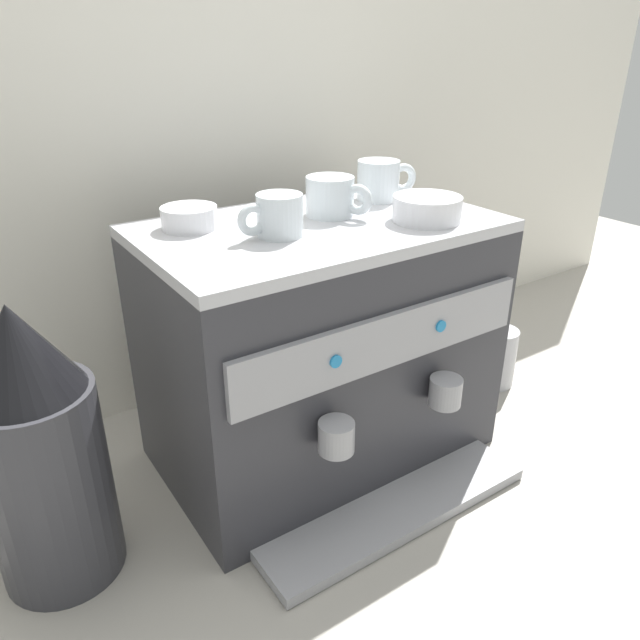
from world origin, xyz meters
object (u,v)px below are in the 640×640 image
object	(u,v)px
ceramic_cup_1	(332,197)
coffee_grinder	(41,453)
espresso_machine	(321,346)
ceramic_cup_0	(380,180)
ceramic_bowl_1	(427,209)
ceramic_cup_2	(278,216)
milk_pitcher	(496,357)
ceramic_bowl_0	(189,218)

from	to	relation	value
ceramic_cup_1	coffee_grinder	bearing A→B (deg)	-174.61
espresso_machine	coffee_grinder	distance (m)	0.49
espresso_machine	ceramic_cup_0	size ratio (longest dim) A/B	5.01
espresso_machine	ceramic_cup_1	xyz separation A→B (m)	(0.04, 0.03, 0.27)
ceramic_bowl_1	coffee_grinder	distance (m)	0.70
ceramic_cup_1	ceramic_cup_2	bearing A→B (deg)	-160.31
coffee_grinder	milk_pitcher	size ratio (longest dim) A/B	3.22
ceramic_bowl_1	milk_pitcher	size ratio (longest dim) A/B	0.84
ceramic_cup_1	ceramic_bowl_1	distance (m)	0.16
ceramic_bowl_0	milk_pitcher	distance (m)	0.79
espresso_machine	ceramic_bowl_1	distance (m)	0.31
ceramic_cup_0	milk_pitcher	world-z (taller)	ceramic_cup_0
espresso_machine	ceramic_cup_1	size ratio (longest dim) A/B	5.21
ceramic_cup_1	ceramic_bowl_0	distance (m)	0.24
ceramic_cup_0	milk_pitcher	distance (m)	0.53
espresso_machine	ceramic_bowl_1	world-z (taller)	ceramic_bowl_1
ceramic_cup_1	coffee_grinder	world-z (taller)	ceramic_cup_1
ceramic_cup_0	ceramic_bowl_1	xyz separation A→B (m)	(-0.03, -0.16, -0.02)
ceramic_bowl_0	milk_pitcher	world-z (taller)	ceramic_bowl_0
ceramic_cup_0	ceramic_cup_2	distance (m)	0.29
espresso_machine	ceramic_bowl_1	xyz separation A→B (m)	(0.16, -0.09, 0.25)
espresso_machine	ceramic_bowl_0	size ratio (longest dim) A/B	6.57
ceramic_bowl_0	milk_pitcher	xyz separation A→B (m)	(0.67, -0.12, -0.41)
ceramic_bowl_0	ceramic_cup_1	bearing A→B (deg)	-16.10
espresso_machine	milk_pitcher	xyz separation A→B (m)	(0.48, -0.02, -0.16)
ceramic_cup_2	coffee_grinder	size ratio (longest dim) A/B	0.25
ceramic_cup_2	ceramic_bowl_0	distance (m)	0.15
ceramic_cup_1	milk_pitcher	size ratio (longest dim) A/B	0.83
ceramic_cup_0	ceramic_bowl_1	distance (m)	0.16
ceramic_cup_2	milk_pitcher	size ratio (longest dim) A/B	0.79
espresso_machine	ceramic_cup_2	bearing A→B (deg)	-167.59
ceramic_cup_0	coffee_grinder	size ratio (longest dim) A/B	0.27
coffee_grinder	milk_pitcher	world-z (taller)	coffee_grinder
ceramic_cup_0	ceramic_cup_2	bearing A→B (deg)	-161.66
ceramic_cup_2	ceramic_bowl_1	size ratio (longest dim) A/B	0.94
ceramic_cup_0	ceramic_cup_1	bearing A→B (deg)	-162.99
ceramic_cup_0	ceramic_cup_1	size ratio (longest dim) A/B	1.04
ceramic_bowl_0	coffee_grinder	distance (m)	0.42
ceramic_bowl_1	coffee_grinder	world-z (taller)	ceramic_bowl_1
espresso_machine	ceramic_cup_1	distance (m)	0.27
coffee_grinder	milk_pitcher	distance (m)	0.98
ceramic_cup_1	milk_pitcher	distance (m)	0.61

